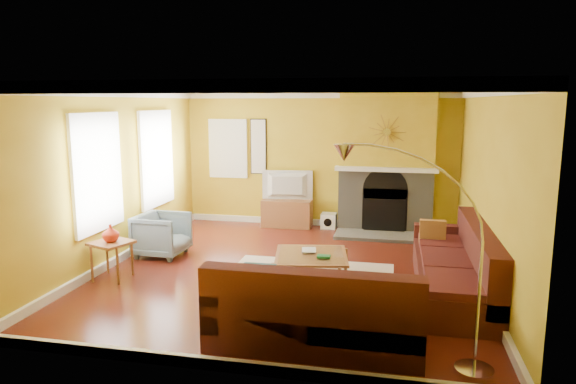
% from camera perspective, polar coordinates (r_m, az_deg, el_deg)
% --- Properties ---
extents(floor, '(5.50, 6.00, 0.02)m').
position_cam_1_polar(floor, '(7.81, 0.05, -8.83)').
color(floor, maroon).
rests_on(floor, ground).
extents(ceiling, '(5.50, 6.00, 0.02)m').
position_cam_1_polar(ceiling, '(7.39, 0.06, 11.55)').
color(ceiling, white).
rests_on(ceiling, ground).
extents(wall_back, '(5.50, 0.02, 2.70)m').
position_cam_1_polar(wall_back, '(10.42, 3.43, 3.58)').
color(wall_back, gold).
rests_on(wall_back, ground).
extents(wall_front, '(5.50, 0.02, 2.70)m').
position_cam_1_polar(wall_front, '(4.63, -7.56, -4.57)').
color(wall_front, gold).
rests_on(wall_front, ground).
extents(wall_left, '(0.02, 6.00, 2.70)m').
position_cam_1_polar(wall_left, '(8.48, -18.54, 1.61)').
color(wall_left, gold).
rests_on(wall_left, ground).
extents(wall_right, '(0.02, 6.00, 2.70)m').
position_cam_1_polar(wall_right, '(7.44, 21.37, 0.33)').
color(wall_right, gold).
rests_on(wall_right, ground).
extents(baseboard, '(5.50, 6.00, 0.12)m').
position_cam_1_polar(baseboard, '(7.79, 0.05, -8.34)').
color(baseboard, white).
rests_on(baseboard, floor).
extents(crown_molding, '(5.50, 6.00, 0.12)m').
position_cam_1_polar(crown_molding, '(7.39, 0.06, 11.01)').
color(crown_molding, white).
rests_on(crown_molding, ceiling).
extents(window_left_near, '(0.06, 1.22, 1.72)m').
position_cam_1_polar(window_left_near, '(9.58, -14.48, 3.62)').
color(window_left_near, white).
rests_on(window_left_near, wall_left).
extents(window_left_far, '(0.06, 1.22, 1.72)m').
position_cam_1_polar(window_left_far, '(7.93, -20.52, 2.05)').
color(window_left_far, white).
rests_on(window_left_far, wall_left).
extents(window_back, '(0.82, 0.06, 1.22)m').
position_cam_1_polar(window_back, '(10.79, -6.66, 4.82)').
color(window_back, white).
rests_on(window_back, wall_back).
extents(wall_art, '(0.34, 0.04, 1.14)m').
position_cam_1_polar(wall_art, '(10.61, -3.30, 5.06)').
color(wall_art, white).
rests_on(wall_art, wall_back).
extents(fireplace, '(1.80, 0.40, 2.70)m').
position_cam_1_polar(fireplace, '(10.10, 10.86, 3.22)').
color(fireplace, gray).
rests_on(fireplace, floor).
extents(mantel, '(1.92, 0.22, 0.08)m').
position_cam_1_polar(mantel, '(9.88, 10.82, 2.49)').
color(mantel, white).
rests_on(mantel, fireplace).
extents(hearth, '(1.80, 0.70, 0.06)m').
position_cam_1_polar(hearth, '(9.81, 10.55, -4.83)').
color(hearth, gray).
rests_on(hearth, floor).
extents(sunburst, '(0.70, 0.04, 0.70)m').
position_cam_1_polar(sunburst, '(9.82, 10.95, 6.55)').
color(sunburst, olive).
rests_on(sunburst, fireplace).
extents(rug, '(2.40, 1.80, 0.02)m').
position_cam_1_polar(rug, '(7.46, 2.25, -9.59)').
color(rug, beige).
rests_on(rug, floor).
extents(sectional_sofa, '(3.10, 3.70, 0.90)m').
position_cam_1_polar(sectional_sofa, '(6.72, 8.72, -7.97)').
color(sectional_sofa, '#4E1D19').
rests_on(sectional_sofa, floor).
extents(coffee_table, '(1.15, 1.15, 0.40)m').
position_cam_1_polar(coffee_table, '(7.35, 2.58, -8.35)').
color(coffee_table, white).
rests_on(coffee_table, floor).
extents(media_console, '(1.00, 0.45, 0.55)m').
position_cam_1_polar(media_console, '(10.45, -0.10, -2.36)').
color(media_console, '#965D36').
rests_on(media_console, floor).
extents(tv, '(1.03, 0.28, 0.59)m').
position_cam_1_polar(tv, '(10.34, -0.10, 0.72)').
color(tv, black).
rests_on(tv, media_console).
extents(subwoofer, '(0.30, 0.30, 0.30)m').
position_cam_1_polar(subwoofer, '(10.37, 4.54, -3.20)').
color(subwoofer, white).
rests_on(subwoofer, floor).
extents(armchair, '(0.81, 0.79, 0.71)m').
position_cam_1_polar(armchair, '(8.71, -13.82, -4.63)').
color(armchair, gray).
rests_on(armchair, floor).
extents(side_table, '(0.64, 0.64, 0.55)m').
position_cam_1_polar(side_table, '(7.81, -18.94, -7.18)').
color(side_table, '#965D36').
rests_on(side_table, floor).
extents(vase, '(0.30, 0.30, 0.25)m').
position_cam_1_polar(vase, '(7.71, -19.11, -4.34)').
color(vase, red).
rests_on(vase, side_table).
extents(book, '(0.24, 0.30, 0.03)m').
position_cam_1_polar(book, '(7.40, 1.57, -6.50)').
color(book, white).
rests_on(book, coffee_table).
extents(arc_lamp, '(1.35, 0.36, 2.12)m').
position_cam_1_polar(arc_lamp, '(4.91, 13.96, -7.46)').
color(arc_lamp, silver).
rests_on(arc_lamp, floor).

